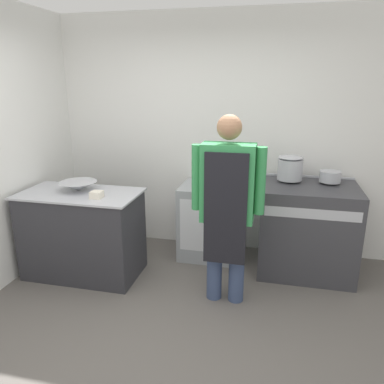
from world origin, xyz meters
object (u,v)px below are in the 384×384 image
Objects in this scene: fridge_unit at (208,221)px; plastic_tub at (97,195)px; sauce_pot at (330,176)px; person_cook at (227,201)px; stove at (307,229)px; mixing_bowl at (78,186)px; stock_pot at (290,167)px.

fridge_unit is 7.90× the size of plastic_tub.
sauce_pot is at bearing 21.03° from plastic_tub.
person_cook is 16.04× the size of plastic_tub.
person_cook is (-0.75, -0.76, 0.50)m from stove.
plastic_tub is at bearing 177.96° from person_cook.
mixing_bowl reaches higher than fridge_unit.
stock_pot is at bearing 148.24° from stove.
sauce_pot is (0.41, 0.00, -0.07)m from stock_pot.
mixing_bowl is 2.58m from sauce_pot.
sauce_pot is (2.49, 0.66, 0.08)m from mixing_bowl.
stove is 0.67m from stock_pot.
fridge_unit is 1.40m from sauce_pot.
mixing_bowl is at bearing -162.39° from stock_pot.
stock_pot reaches higher than fridge_unit.
stock_pot reaches higher than plastic_tub.
person_cook is 1.26m from plastic_tub.
stock_pot is (1.79, 0.84, 0.17)m from plastic_tub.
mixing_bowl is at bearing -165.12° from sauce_pot.
plastic_tub is (-1.26, 0.04, -0.05)m from person_cook.
fridge_unit is 1.35m from plastic_tub.
plastic_tub is at bearing -158.97° from sauce_pot.
plastic_tub is (-2.00, -0.71, 0.45)m from stove.
person_cook reaches higher than sauce_pot.
stove is 9.04× the size of plastic_tub.
stove is at bearing -31.76° from stock_pot.
fridge_unit is at bearing -179.20° from stock_pot.
person_cook is 1.29m from sauce_pot.
sauce_pot is (2.20, 0.84, 0.09)m from plastic_tub.
stove is 2.53× the size of mixing_bowl.
fridge_unit is at bearing 41.76° from plastic_tub.
stock_pot reaches higher than stove.
sauce_pot reaches higher than stove.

